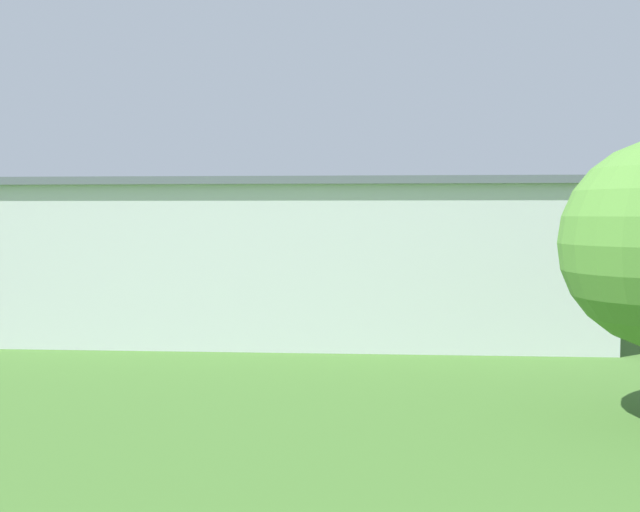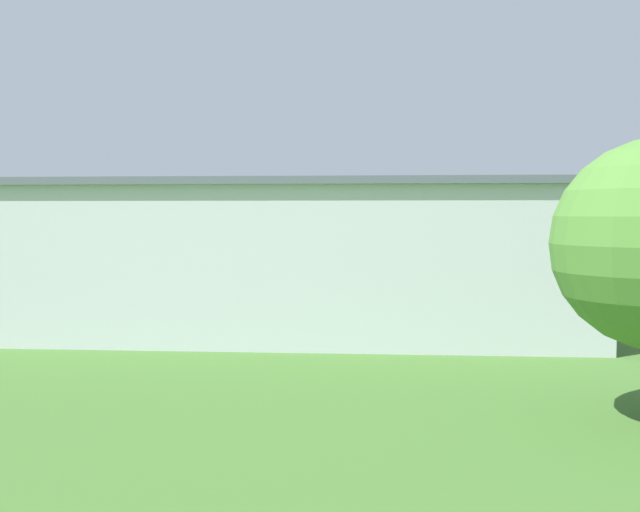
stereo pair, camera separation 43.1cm
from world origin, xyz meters
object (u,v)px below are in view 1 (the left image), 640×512
hangar (253,257)px  person_crossing_taxiway (508,287)px  biplane (342,240)px  person_walking_on_apron (72,288)px

hangar → person_crossing_taxiway: hangar is taller
biplane → person_walking_on_apron: size_ratio=4.89×
biplane → person_crossing_taxiway: 19.03m
hangar → person_walking_on_apron: hangar is taller
hangar → biplane: 30.37m
hangar → person_walking_on_apron: (14.60, -14.49, -3.11)m
hangar → biplane: bearing=-99.8°
person_crossing_taxiway → hangar: bearing=42.1°
hangar → person_crossing_taxiway: size_ratio=20.62×
person_walking_on_apron → person_crossing_taxiway: (-31.58, -0.83, 0.04)m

